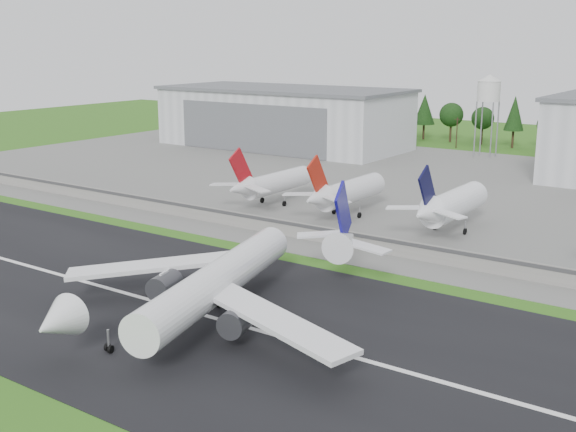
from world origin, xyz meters
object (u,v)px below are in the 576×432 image
Objects in this scene: main_airliner at (216,290)px; parked_jet_red_b at (344,192)px; parked_jet_red_a at (270,183)px; parked_jet_navy at (448,205)px.

main_airliner reaches higher than parked_jet_red_b.
parked_jet_red_b is (-17.50, 66.97, 1.21)m from main_airliner.
parked_jet_red_a is 1.00× the size of parked_jet_navy.
parked_jet_navy reaches higher than parked_jet_red_a.
parked_jet_red_a is at bearing -179.91° from parked_jet_navy.
parked_jet_red_b is at bearing -179.91° from parked_jet_navy.
parked_jet_navy reaches higher than parked_jet_red_b.
parked_jet_navy is at bearing 0.09° from parked_jet_red_b.
main_airliner reaches higher than parked_jet_navy.
parked_jet_red_b is at bearing 0.09° from parked_jet_red_a.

